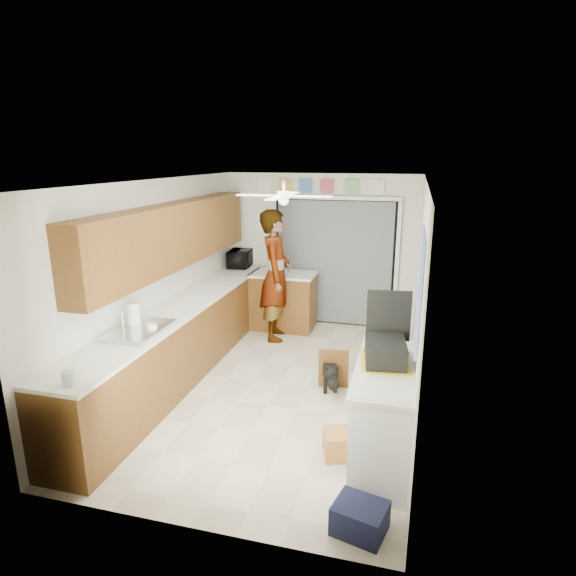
# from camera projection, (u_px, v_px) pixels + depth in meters

# --- Properties ---
(floor) EXTENTS (5.00, 5.00, 0.00)m
(floor) POSITION_uv_depth(u_px,v_px,m) (280.00, 384.00, 6.04)
(floor) COLOR beige
(floor) RESTS_ON ground
(ceiling) EXTENTS (5.00, 5.00, 0.00)m
(ceiling) POSITION_uv_depth(u_px,v_px,m) (279.00, 181.00, 5.37)
(ceiling) COLOR white
(ceiling) RESTS_ON ground
(wall_back) EXTENTS (3.20, 0.00, 3.20)m
(wall_back) POSITION_uv_depth(u_px,v_px,m) (320.00, 250.00, 8.04)
(wall_back) COLOR silver
(wall_back) RESTS_ON ground
(wall_front) EXTENTS (3.20, 0.00, 3.20)m
(wall_front) POSITION_uv_depth(u_px,v_px,m) (183.00, 380.00, 3.38)
(wall_front) COLOR silver
(wall_front) RESTS_ON ground
(wall_left) EXTENTS (0.00, 5.00, 5.00)m
(wall_left) POSITION_uv_depth(u_px,v_px,m) (158.00, 280.00, 6.10)
(wall_left) COLOR silver
(wall_left) RESTS_ON ground
(wall_right) EXTENTS (0.00, 5.00, 5.00)m
(wall_right) POSITION_uv_depth(u_px,v_px,m) (419.00, 298.00, 5.31)
(wall_right) COLOR silver
(wall_right) RESTS_ON ground
(left_base_cabinets) EXTENTS (0.60, 4.80, 0.90)m
(left_base_cabinets) POSITION_uv_depth(u_px,v_px,m) (183.00, 341.00, 6.24)
(left_base_cabinets) COLOR brown
(left_base_cabinets) RESTS_ON floor
(left_countertop) EXTENTS (0.62, 4.80, 0.04)m
(left_countertop) POSITION_uv_depth(u_px,v_px,m) (182.00, 307.00, 6.11)
(left_countertop) COLOR white
(left_countertop) RESTS_ON left_base_cabinets
(upper_cabinets) EXTENTS (0.32, 4.00, 0.80)m
(upper_cabinets) POSITION_uv_depth(u_px,v_px,m) (174.00, 235.00, 6.10)
(upper_cabinets) COLOR brown
(upper_cabinets) RESTS_ON wall_left
(sink_basin) EXTENTS (0.50, 0.76, 0.06)m
(sink_basin) POSITION_uv_depth(u_px,v_px,m) (139.00, 331.00, 5.17)
(sink_basin) COLOR silver
(sink_basin) RESTS_ON left_countertop
(faucet) EXTENTS (0.03, 0.03, 0.22)m
(faucet) POSITION_uv_depth(u_px,v_px,m) (123.00, 321.00, 5.19)
(faucet) COLOR silver
(faucet) RESTS_ON left_countertop
(peninsula_base) EXTENTS (1.00, 0.60, 0.90)m
(peninsula_base) POSITION_uv_depth(u_px,v_px,m) (283.00, 302.00, 7.91)
(peninsula_base) COLOR brown
(peninsula_base) RESTS_ON floor
(peninsula_top) EXTENTS (1.04, 0.64, 0.04)m
(peninsula_top) POSITION_uv_depth(u_px,v_px,m) (283.00, 274.00, 7.78)
(peninsula_top) COLOR white
(peninsula_top) RESTS_ON peninsula_base
(back_opening_recess) EXTENTS (2.00, 0.06, 2.10)m
(back_opening_recess) POSITION_uv_depth(u_px,v_px,m) (334.00, 263.00, 8.00)
(back_opening_recess) COLOR black
(back_opening_recess) RESTS_ON wall_back
(curtain_panel) EXTENTS (1.90, 0.03, 2.05)m
(curtain_panel) POSITION_uv_depth(u_px,v_px,m) (334.00, 263.00, 7.96)
(curtain_panel) COLOR slate
(curtain_panel) RESTS_ON wall_back
(door_trim_left) EXTENTS (0.06, 0.04, 2.10)m
(door_trim_left) POSITION_uv_depth(u_px,v_px,m) (275.00, 260.00, 8.22)
(door_trim_left) COLOR white
(door_trim_left) RESTS_ON wall_back
(door_trim_right) EXTENTS (0.06, 0.04, 2.10)m
(door_trim_right) POSITION_uv_depth(u_px,v_px,m) (397.00, 267.00, 7.72)
(door_trim_right) COLOR white
(door_trim_right) RESTS_ON wall_back
(door_trim_head) EXTENTS (2.10, 0.04, 0.06)m
(door_trim_head) POSITION_uv_depth(u_px,v_px,m) (336.00, 198.00, 7.69)
(door_trim_head) COLOR white
(door_trim_head) RESTS_ON wall_back
(header_frame_0) EXTENTS (0.22, 0.02, 0.22)m
(header_frame_0) POSITION_uv_depth(u_px,v_px,m) (285.00, 186.00, 7.88)
(header_frame_0) COLOR #E4A84C
(header_frame_0) RESTS_ON wall_back
(header_frame_1) EXTENTS (0.22, 0.02, 0.22)m
(header_frame_1) POSITION_uv_depth(u_px,v_px,m) (306.00, 186.00, 7.79)
(header_frame_1) COLOR #4575B9
(header_frame_1) RESTS_ON wall_back
(header_frame_2) EXTENTS (0.22, 0.02, 0.22)m
(header_frame_2) POSITION_uv_depth(u_px,v_px,m) (327.00, 186.00, 7.70)
(header_frame_2) COLOR #BF475B
(header_frame_2) RESTS_ON wall_back
(header_frame_3) EXTENTS (0.22, 0.02, 0.22)m
(header_frame_3) POSITION_uv_depth(u_px,v_px,m) (352.00, 187.00, 7.61)
(header_frame_3) COLOR #6DBF72
(header_frame_3) RESTS_ON wall_back
(header_frame_4) EXTENTS (0.22, 0.02, 0.22)m
(header_frame_4) POSITION_uv_depth(u_px,v_px,m) (377.00, 187.00, 7.51)
(header_frame_4) COLOR silver
(header_frame_4) RESTS_ON wall_back
(route66_sign) EXTENTS (0.22, 0.02, 0.26)m
(route66_sign) POSITION_uv_depth(u_px,v_px,m) (264.00, 185.00, 7.96)
(route66_sign) COLOR silver
(route66_sign) RESTS_ON wall_back
(right_counter_base) EXTENTS (0.50, 1.40, 0.90)m
(right_counter_base) POSITION_uv_depth(u_px,v_px,m) (384.00, 415.00, 4.47)
(right_counter_base) COLOR white
(right_counter_base) RESTS_ON floor
(right_counter_top) EXTENTS (0.54, 1.44, 0.04)m
(right_counter_top) POSITION_uv_depth(u_px,v_px,m) (386.00, 368.00, 4.35)
(right_counter_top) COLOR white
(right_counter_top) RESTS_ON right_counter_base
(abstract_painting) EXTENTS (0.03, 1.15, 0.95)m
(abstract_painting) POSITION_uv_depth(u_px,v_px,m) (419.00, 286.00, 4.28)
(abstract_painting) COLOR #DB50B7
(abstract_painting) RESTS_ON wall_right
(ceiling_fan) EXTENTS (1.14, 1.14, 0.24)m
(ceiling_fan) POSITION_uv_depth(u_px,v_px,m) (284.00, 196.00, 5.61)
(ceiling_fan) COLOR white
(ceiling_fan) RESTS_ON ceiling
(microwave) EXTENTS (0.41, 0.55, 0.29)m
(microwave) POSITION_uv_depth(u_px,v_px,m) (240.00, 259.00, 8.18)
(microwave) COLOR black
(microwave) RESTS_ON left_countertop
(cup) EXTENTS (0.13, 0.13, 0.09)m
(cup) POSITION_uv_depth(u_px,v_px,m) (152.00, 327.00, 5.19)
(cup) COLOR white
(cup) RESTS_ON left_countertop
(jar_a) EXTENTS (0.09, 0.09, 0.12)m
(jar_a) POSITION_uv_depth(u_px,v_px,m) (69.00, 378.00, 3.96)
(jar_a) COLOR silver
(jar_a) RESTS_ON left_countertop
(jar_b) EXTENTS (0.09, 0.09, 0.12)m
(jar_b) POSITION_uv_depth(u_px,v_px,m) (67.00, 378.00, 3.97)
(jar_b) COLOR silver
(jar_b) RESTS_ON left_countertop
(paper_towel_roll) EXTENTS (0.16, 0.16, 0.29)m
(paper_towel_roll) POSITION_uv_depth(u_px,v_px,m) (134.00, 316.00, 5.25)
(paper_towel_roll) COLOR white
(paper_towel_roll) RESTS_ON left_countertop
(suitcase) EXTENTS (0.42, 0.52, 0.21)m
(suitcase) POSITION_uv_depth(u_px,v_px,m) (385.00, 351.00, 4.40)
(suitcase) COLOR black
(suitcase) RESTS_ON right_counter_top
(suitcase_rim) EXTENTS (0.51, 0.63, 0.02)m
(suitcase_rim) POSITION_uv_depth(u_px,v_px,m) (385.00, 362.00, 4.43)
(suitcase_rim) COLOR yellow
(suitcase_rim) RESTS_ON suitcase
(suitcase_lid) EXTENTS (0.42, 0.08, 0.50)m
(suitcase_lid) POSITION_uv_depth(u_px,v_px,m) (389.00, 316.00, 4.61)
(suitcase_lid) COLOR black
(suitcase_lid) RESTS_ON suitcase
(cardboard_box) EXTENTS (0.47, 0.40, 0.25)m
(cardboard_box) POSITION_uv_depth(u_px,v_px,m) (345.00, 444.00, 4.58)
(cardboard_box) COLOR #BC723B
(cardboard_box) RESTS_ON floor
(navy_crate) EXTENTS (0.45, 0.40, 0.23)m
(navy_crate) POSITION_uv_depth(u_px,v_px,m) (360.00, 518.00, 3.65)
(navy_crate) COLOR #151836
(navy_crate) RESTS_ON floor
(cabinet_door_panel) EXTENTS (0.38, 0.19, 0.54)m
(cabinet_door_panel) POSITION_uv_depth(u_px,v_px,m) (333.00, 368.00, 5.85)
(cabinet_door_panel) COLOR brown
(cabinet_door_panel) RESTS_ON floor
(man) EXTENTS (0.60, 0.81, 2.01)m
(man) POSITION_uv_depth(u_px,v_px,m) (276.00, 275.00, 7.34)
(man) COLOR white
(man) RESTS_ON floor
(dog) EXTENTS (0.40, 0.56, 0.40)m
(dog) POSITION_uv_depth(u_px,v_px,m) (328.00, 373.00, 5.89)
(dog) COLOR black
(dog) RESTS_ON floor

